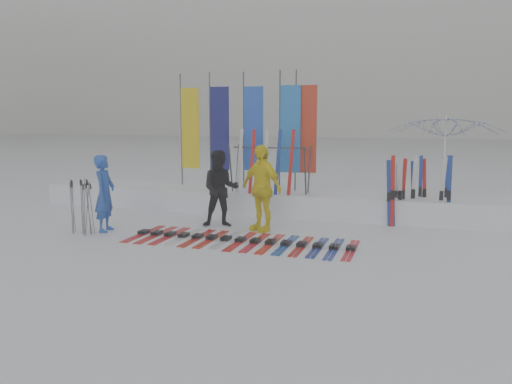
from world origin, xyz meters
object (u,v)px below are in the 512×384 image
(person_blue, at_px, (105,193))
(person_yellow, at_px, (261,188))
(person_black, at_px, (221,189))
(ski_row, at_px, (240,240))
(ski_rack, at_px, (270,163))
(tent_canopy, at_px, (443,165))

(person_blue, relative_size, person_yellow, 0.88)
(person_black, relative_size, person_yellow, 0.92)
(person_blue, bearing_deg, ski_row, -101.76)
(person_blue, relative_size, ski_row, 0.37)
(person_black, height_order, ski_rack, ski_rack)
(person_blue, height_order, tent_canopy, tent_canopy)
(person_yellow, xyz_separation_m, ski_row, (-0.10, -1.13, -0.94))
(person_blue, bearing_deg, person_black, -72.43)
(person_blue, xyz_separation_m, person_black, (2.28, 1.29, 0.03))
(person_blue, bearing_deg, person_yellow, -83.01)
(person_yellow, distance_m, ski_rack, 1.92)
(person_yellow, bearing_deg, ski_rack, 126.87)
(person_yellow, relative_size, ski_row, 0.41)
(person_yellow, xyz_separation_m, ski_rack, (-0.34, 1.85, 0.41))
(tent_canopy, xyz_separation_m, ski_row, (-4.08, -4.37, -1.31))
(person_blue, xyz_separation_m, ski_row, (3.23, 0.01, -0.83))
(ski_row, bearing_deg, ski_rack, 94.62)
(ski_row, relative_size, ski_rack, 2.31)
(ski_row, height_order, ski_rack, ski_rack)
(ski_row, bearing_deg, person_blue, -179.83)
(tent_canopy, xyz_separation_m, ski_rack, (-4.32, -1.39, 0.04))
(person_black, distance_m, tent_canopy, 5.92)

